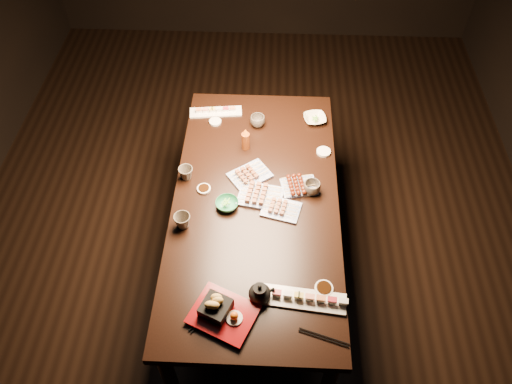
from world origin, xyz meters
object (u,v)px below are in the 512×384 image
(teacup_near_left, at_px, (182,221))
(teacup_far_left, at_px, (186,173))
(sushi_platter_near, at_px, (304,298))
(teacup_mid_right, at_px, (312,188))
(dining_table, at_px, (256,241))
(sushi_platter_far, at_px, (216,110))
(teacup_far_right, at_px, (258,121))
(edamame_bowl_cream, at_px, (315,119))
(yakitori_plate_left, at_px, (250,173))
(teapot, at_px, (260,292))
(condiment_bottle, at_px, (246,139))
(yakitori_plate_center, at_px, (260,194))
(yakitori_plate_right, at_px, (281,207))
(edamame_bowl_green, at_px, (227,204))
(tempura_tray, at_px, (223,310))

(teacup_near_left, xyz_separation_m, teacup_far_left, (-0.03, 0.34, -0.00))
(sushi_platter_near, bearing_deg, teacup_mid_right, 91.32)
(dining_table, relative_size, sushi_platter_far, 5.49)
(dining_table, bearing_deg, teacup_far_right, 90.17)
(sushi_platter_near, relative_size, teacup_far_left, 4.76)
(edamame_bowl_cream, bearing_deg, yakitori_plate_left, -128.41)
(teapot, bearing_deg, condiment_bottle, 83.41)
(yakitori_plate_left, height_order, condiment_bottle, condiment_bottle)
(dining_table, xyz_separation_m, edamame_bowl_cream, (0.34, 0.66, 0.39))
(sushi_platter_far, relative_size, yakitori_plate_center, 1.38)
(yakitori_plate_center, relative_size, teacup_near_left, 2.71)
(edamame_bowl_cream, bearing_deg, teapot, -103.50)
(edamame_bowl_cream, distance_m, condiment_bottle, 0.49)
(teacup_near_left, bearing_deg, condiment_bottle, 63.52)
(teacup_near_left, height_order, teacup_far_right, teacup_near_left)
(yakitori_plate_right, xyz_separation_m, teapot, (-0.10, -0.52, 0.03))
(edamame_bowl_green, xyz_separation_m, condiment_bottle, (0.08, 0.45, 0.05))
(edamame_bowl_green, distance_m, teapot, 0.57)
(yakitori_plate_center, distance_m, teacup_far_right, 0.58)
(sushi_platter_far, xyz_separation_m, teacup_near_left, (-0.09, -0.90, 0.02))
(teacup_mid_right, bearing_deg, teacup_far_left, 173.91)
(teacup_far_right, bearing_deg, teacup_far_left, -130.24)
(sushi_platter_near, height_order, yakitori_plate_right, yakitori_plate_right)
(edamame_bowl_green, height_order, teapot, teapot)
(sushi_platter_far, bearing_deg, condiment_bottle, 117.77)
(yakitori_plate_right, xyz_separation_m, condiment_bottle, (-0.21, 0.46, 0.05))
(sushi_platter_near, xyz_separation_m, sushi_platter_far, (-0.53, 1.30, -0.00))
(sushi_platter_near, xyz_separation_m, teacup_mid_right, (0.05, 0.66, 0.01))
(dining_table, bearing_deg, teacup_mid_right, 13.66)
(edamame_bowl_green, relative_size, edamame_bowl_cream, 0.91)
(yakitori_plate_right, bearing_deg, dining_table, 172.70)
(teacup_mid_right, bearing_deg, edamame_bowl_green, -165.07)
(tempura_tray, height_order, teacup_far_left, tempura_tray)
(edamame_bowl_cream, bearing_deg, sushi_platter_far, 175.34)
(edamame_bowl_green, distance_m, teacup_near_left, 0.26)
(yakitori_plate_center, relative_size, teapot, 1.91)
(tempura_tray, bearing_deg, sushi_platter_near, 38.24)
(yakitori_plate_center, bearing_deg, yakitori_plate_right, -26.97)
(sushi_platter_near, bearing_deg, sushi_platter_far, 118.39)
(teacup_far_left, xyz_separation_m, teapot, (0.44, -0.73, 0.01))
(edamame_bowl_green, relative_size, teapot, 0.99)
(yakitori_plate_left, height_order, teacup_far_right, teacup_far_right)
(yakitori_plate_right, relative_size, teapot, 1.61)
(yakitori_plate_center, relative_size, tempura_tray, 0.83)
(dining_table, height_order, condiment_bottle, condiment_bottle)
(teacup_far_left, bearing_deg, yakitori_plate_center, -16.46)
(teacup_near_left, height_order, teacup_mid_right, teacup_near_left)
(sushi_platter_near, relative_size, teacup_mid_right, 4.24)
(teacup_mid_right, distance_m, teapot, 0.71)
(edamame_bowl_green, height_order, edamame_bowl_cream, edamame_bowl_green)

